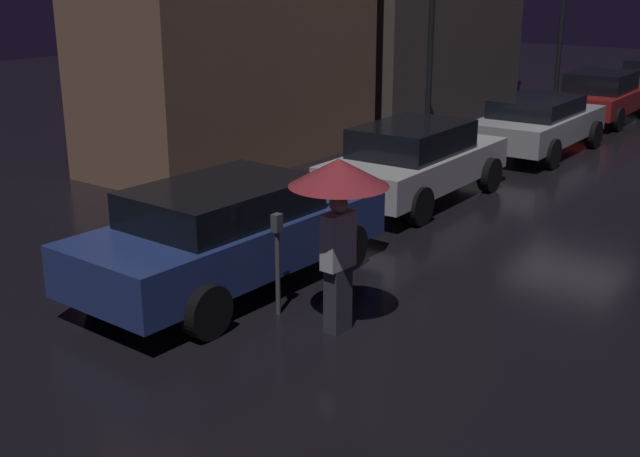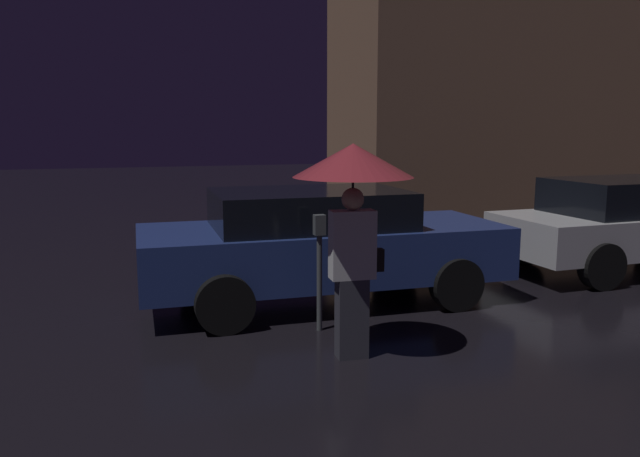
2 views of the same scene
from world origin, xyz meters
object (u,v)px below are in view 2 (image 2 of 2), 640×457
at_px(parked_car_blue, 320,243).
at_px(parking_meter, 319,260).
at_px(parked_car_white, 632,222).
at_px(pedestrian_with_umbrella, 353,185).

bearing_deg(parked_car_blue, parking_meter, -106.96).
distance_m(parked_car_blue, parked_car_white, 5.19).
bearing_deg(pedestrian_with_umbrella, parked_car_blue, 85.13).
bearing_deg(parking_meter, pedestrian_with_umbrella, -86.38).
height_order(parked_car_blue, pedestrian_with_umbrella, pedestrian_with_umbrella).
relative_size(parked_car_blue, parked_car_white, 1.06).
distance_m(pedestrian_with_umbrella, parking_meter, 1.25).
bearing_deg(pedestrian_with_umbrella, parked_car_white, 25.92).
distance_m(parked_car_white, pedestrian_with_umbrella, 6.00).
bearing_deg(parked_car_white, parking_meter, -167.95).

